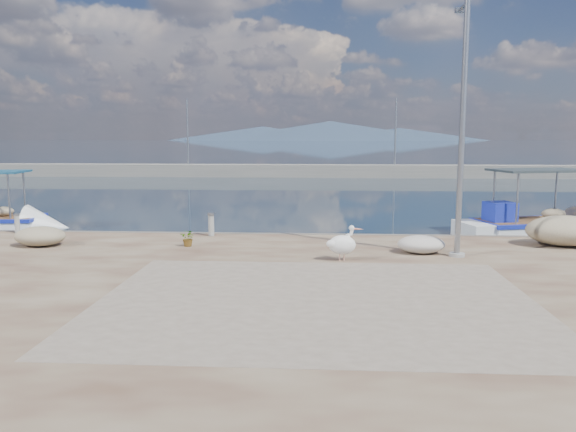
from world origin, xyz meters
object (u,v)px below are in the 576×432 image
at_px(pelican, 343,244).
at_px(lamp_post, 462,139).
at_px(boat_right, 534,230).
at_px(bollard_near, 211,223).

height_order(pelican, lamp_post, lamp_post).
bearing_deg(boat_right, lamp_post, -139.75).
distance_m(boat_right, pelican, 10.65).
distance_m(lamp_post, bollard_near, 8.61).
xyz_separation_m(pelican, lamp_post, (3.26, 0.77, 2.84)).
height_order(lamp_post, bollard_near, lamp_post).
bearing_deg(lamp_post, pelican, -166.68).
relative_size(lamp_post, bollard_near, 8.84).
distance_m(boat_right, bollard_near, 12.67).
relative_size(boat_right, bollard_near, 8.42).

